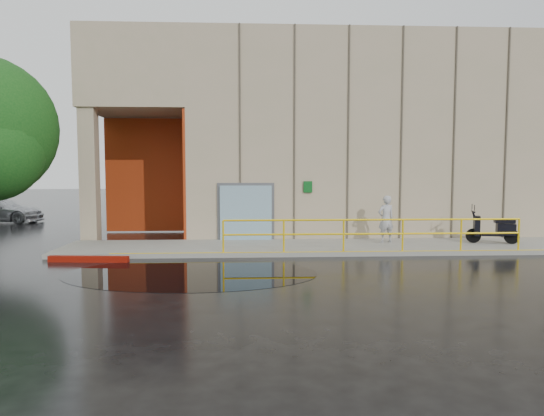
{
  "coord_description": "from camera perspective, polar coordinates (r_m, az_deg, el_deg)",
  "views": [
    {
      "loc": [
        0.27,
        -11.92,
        2.71
      ],
      "look_at": [
        1.02,
        3.0,
        1.55
      ],
      "focal_mm": 32.0,
      "sensor_mm": 36.0,
      "label": 1
    }
  ],
  "objects": [
    {
      "name": "ground",
      "position": [
        12.23,
        -4.12,
        -8.37
      ],
      "size": [
        120.0,
        120.0,
        0.0
      ],
      "primitive_type": "plane",
      "color": "black",
      "rests_on": "ground"
    },
    {
      "name": "sidewalk",
      "position": [
        17.05,
        9.83,
        -4.51
      ],
      "size": [
        20.0,
        3.0,
        0.15
      ],
      "primitive_type": "cube",
      "color": "gray",
      "rests_on": "ground"
    },
    {
      "name": "building",
      "position": [
        23.46,
        9.1,
        8.05
      ],
      "size": [
        20.0,
        10.17,
        8.0
      ],
      "color": "tan",
      "rests_on": "ground"
    },
    {
      "name": "guardrail",
      "position": [
        15.72,
        11.83,
        -3.07
      ],
      "size": [
        9.56,
        0.06,
        1.03
      ],
      "color": "yellow",
      "rests_on": "sidewalk"
    },
    {
      "name": "person",
      "position": [
        17.66,
        13.26,
        -1.27
      ],
      "size": [
        0.69,
        0.53,
        1.67
      ],
      "primitive_type": "imported",
      "rotation": [
        0.0,
        0.0,
        3.38
      ],
      "color": "#ACACB1",
      "rests_on": "sidewalk"
    },
    {
      "name": "scooter",
      "position": [
        18.67,
        24.62,
        -1.42
      ],
      "size": [
        1.8,
        0.98,
        1.36
      ],
      "rotation": [
        0.0,
        0.0,
        -0.26
      ],
      "color": "black",
      "rests_on": "sidewalk"
    },
    {
      "name": "red_curb",
      "position": [
        15.4,
        -20.78,
        -5.64
      ],
      "size": [
        2.41,
        0.4,
        0.18
      ],
      "primitive_type": "cube",
      "rotation": [
        0.0,
        0.0,
        -0.09
      ],
      "color": "maroon",
      "rests_on": "ground"
    },
    {
      "name": "puddle",
      "position": [
        13.04,
        -9.57,
        -7.6
      ],
      "size": [
        6.88,
        4.44,
        0.01
      ],
      "primitive_type": "cube",
      "rotation": [
        0.0,
        0.0,
        -0.05
      ],
      "color": "black",
      "rests_on": "ground"
    }
  ]
}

